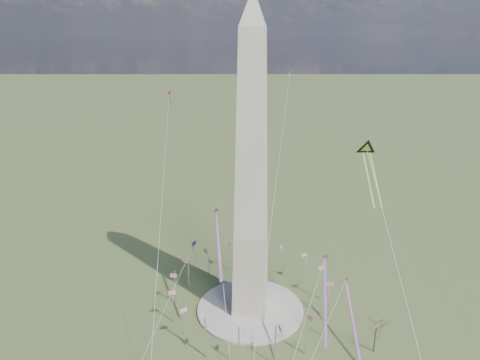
# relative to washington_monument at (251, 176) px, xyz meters

# --- Properties ---
(ground) EXTENTS (2000.00, 2000.00, 0.00)m
(ground) POSITION_rel_washington_monument_xyz_m (0.00, 0.00, -47.95)
(ground) COLOR #475329
(ground) RESTS_ON ground
(plaza) EXTENTS (36.00, 36.00, 0.80)m
(plaza) POSITION_rel_washington_monument_xyz_m (0.00, 0.00, -47.55)
(plaza) COLOR #ADA59E
(plaza) RESTS_ON ground
(washington_monument) EXTENTS (15.56, 15.56, 100.00)m
(washington_monument) POSITION_rel_washington_monument_xyz_m (0.00, 0.00, 0.00)
(washington_monument) COLOR #B3A996
(washington_monument) RESTS_ON plaza
(flagpole_ring) EXTENTS (54.40, 54.40, 13.00)m
(flagpole_ring) POSITION_rel_washington_monument_xyz_m (-0.00, -0.00, -40.68)
(flagpole_ring) COLOR white
(flagpole_ring) RESTS_ON ground
(tree_near) EXTENTS (7.07, 7.07, 12.38)m
(tree_near) POSITION_rel_washington_monument_xyz_m (38.55, -14.70, -39.13)
(tree_near) COLOR #403627
(tree_near) RESTS_ON ground
(kite_delta_black) EXTENTS (7.59, 20.01, 16.40)m
(kite_delta_black) POSITION_rel_washington_monument_xyz_m (35.24, 12.60, 5.65)
(kite_delta_black) COLOR black
(kite_delta_black) RESTS_ON ground
(kite_diamond_purple) EXTENTS (1.93, 2.70, 8.17)m
(kite_diamond_purple) POSITION_rel_washington_monument_xyz_m (-21.41, 9.48, -30.31)
(kite_diamond_purple) COLOR #391769
(kite_diamond_purple) RESTS_ON ground
(kite_streamer_left) EXTENTS (2.01, 21.52, 14.79)m
(kite_streamer_left) POSITION_rel_washington_monument_xyz_m (22.81, -20.18, -23.70)
(kite_streamer_left) COLOR #FF2849
(kite_streamer_left) RESTS_ON ground
(kite_streamer_mid) EXTENTS (6.54, 20.79, 14.53)m
(kite_streamer_mid) POSITION_rel_washington_monument_xyz_m (-9.54, -5.99, -17.28)
(kite_streamer_mid) COLOR #FF2849
(kite_streamer_mid) RESTS_ON ground
(kite_streamer_right) EXTENTS (5.15, 24.45, 16.85)m
(kite_streamer_right) POSITION_rel_washington_monument_xyz_m (31.99, -8.26, -38.44)
(kite_streamer_right) COLOR #FF2849
(kite_streamer_right) RESTS_ON ground
(kite_small_red) EXTENTS (1.96, 1.70, 5.06)m
(kite_small_red) POSITION_rel_washington_monument_xyz_m (-37.16, 39.78, 18.90)
(kite_small_red) COLOR red
(kite_small_red) RESTS_ON ground
(kite_small_white) EXTENTS (1.34, 2.17, 4.93)m
(kite_small_white) POSITION_rel_washington_monument_xyz_m (9.15, 41.86, 26.77)
(kite_small_white) COLOR silver
(kite_small_white) RESTS_ON ground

